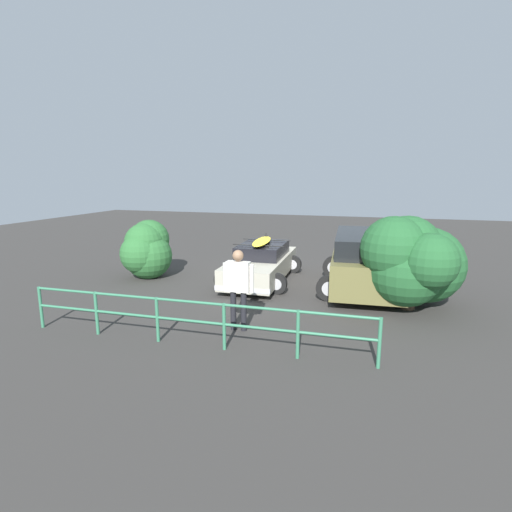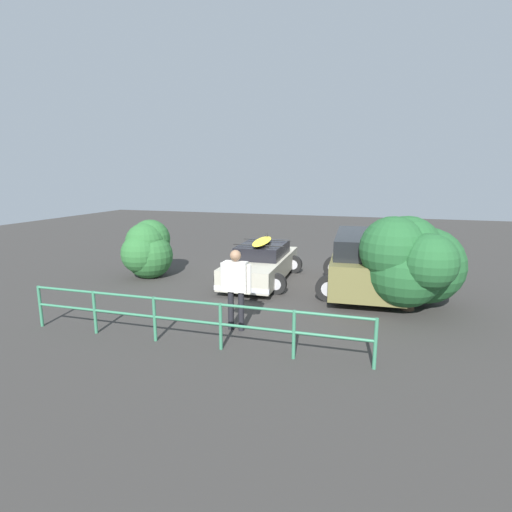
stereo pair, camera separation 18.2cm
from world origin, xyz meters
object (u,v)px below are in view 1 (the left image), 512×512
at_px(suv_car, 366,261).
at_px(bush_near_left, 146,249).
at_px(person_bystander, 238,283).
at_px(sedan_car, 262,263).
at_px(bush_near_right, 412,259).

xyz_separation_m(suv_car, bush_near_left, (7.20, 0.55, 0.08)).
height_order(person_bystander, bush_near_left, bush_near_left).
relative_size(suv_car, person_bystander, 2.55).
bearing_deg(bush_near_left, person_bystander, 141.73).
height_order(sedan_car, suv_car, suv_car).
relative_size(sedan_car, bush_near_right, 1.57).
distance_m(sedan_car, suv_car, 3.35).
distance_m(person_bystander, bush_near_right, 4.64).
bearing_deg(sedan_car, suv_car, 176.81).
bearing_deg(suv_car, person_bystander, 57.66).
bearing_deg(person_bystander, suv_car, -122.34).
bearing_deg(bush_near_right, bush_near_left, -6.32).
relative_size(bush_near_left, bush_near_right, 0.71).
height_order(suv_car, bush_near_right, bush_near_right).
relative_size(sedan_car, suv_car, 0.94).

